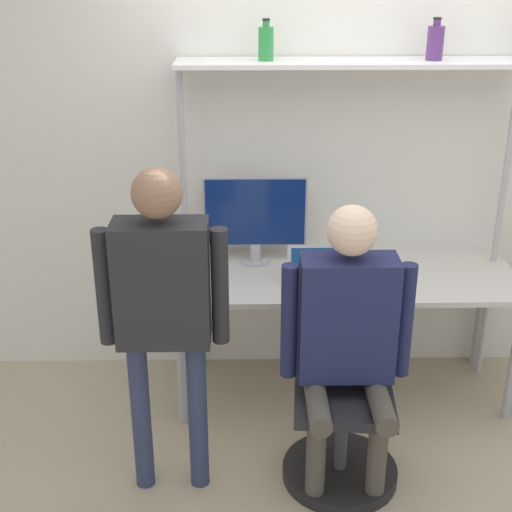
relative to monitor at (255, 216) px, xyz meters
name	(u,v)px	position (x,y,z in m)	size (l,w,h in m)	color
ground_plane	(347,428)	(0.49, -0.56, -1.02)	(12.00, 12.00, 0.00)	tan
wall_back	(341,150)	(0.49, 0.19, 0.33)	(8.00, 0.06, 2.70)	silver
desk	(344,286)	(0.49, -0.19, -0.35)	(1.90, 0.70, 0.75)	beige
shelf_unit	(348,108)	(0.49, -0.01, 0.60)	(1.80, 0.32, 1.87)	white
monitor	(255,216)	(0.00, 0.00, 0.00)	(0.58, 0.18, 0.50)	#B7B7BC
laptop	(319,276)	(0.33, -0.34, -0.22)	(0.34, 0.21, 0.21)	silver
cell_phone	(375,286)	(0.63, -0.35, -0.27)	(0.07, 0.15, 0.01)	black
office_chair	(342,423)	(0.40, -0.91, -0.74)	(0.56, 0.56, 0.93)	black
person_seated	(348,329)	(0.40, -0.95, -0.20)	(0.60, 0.47, 1.39)	#4C473D
person_standing	(163,297)	(-0.42, -0.98, -0.02)	(0.57, 0.21, 1.58)	#2D3856
bottle_purple	(435,42)	(0.91, -0.01, 0.93)	(0.09, 0.09, 0.21)	#593372
bottle_green	(266,43)	(0.05, -0.01, 0.93)	(0.08, 0.08, 0.21)	#2D8C3F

